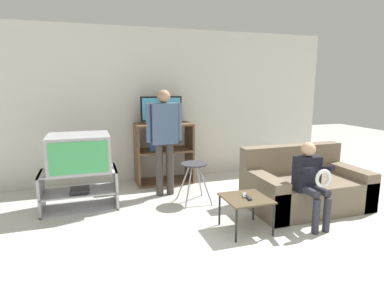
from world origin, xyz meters
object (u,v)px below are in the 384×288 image
Objects in this scene: remote_control_black at (248,198)px; couch at (304,187)px; media_shelf at (164,153)px; person_seated_child at (311,178)px; folding_stool at (194,170)px; remote_control_white at (244,195)px; snack_table at (246,201)px; person_standing_adult at (164,132)px; television_flat at (161,111)px; television_main at (79,153)px; tv_stand at (80,190)px.

remote_control_black is 0.09× the size of couch.
person_seated_child is at bearing -60.23° from media_shelf.
folding_stool is 1.53m from couch.
remote_control_black is 1.00× the size of remote_control_white.
remote_control_white is at bearing 85.81° from snack_table.
folding_stool is 0.73m from person_standing_adult.
snack_table is at bearing -77.01° from television_flat.
media_shelf is at bearing -42.21° from television_flat.
snack_table is 0.83m from person_seated_child.
folding_stool reaches higher than remote_control_white.
remote_control_white is at bearing -76.62° from television_flat.
media_shelf is at bearing 107.59° from remote_control_black.
media_shelf is at bearing 31.55° from television_main.
media_shelf is 1.08m from folding_stool.
couch is 1.57× the size of person_seated_child.
tv_stand is 2.98m from person_seated_child.
couch is (2.91, -0.85, -0.50)m from television_main.
television_flat reaches higher than television_main.
person_seated_child reaches higher than snack_table.
snack_table is 1.71m from person_standing_adult.
television_main reaches higher than remote_control_white.
remote_control_white is 1.65m from person_standing_adult.
media_shelf is 2.11m from remote_control_white.
person_standing_adult is at bearing 126.82° from folding_stool.
television_flat is 2.52m from couch.
remote_control_black is at bearing -62.12° from remote_control_white.
television_main is 0.49× the size of person_standing_adult.
television_main is 0.76× the size of media_shelf.
person_standing_adult is (-0.60, 1.43, 0.56)m from remote_control_white.
tv_stand is at bearing 172.89° from remote_control_white.
person_seated_child is (2.59, -1.38, -0.19)m from television_main.
remote_control_white is (0.28, -1.00, -0.07)m from folding_stool.
tv_stand is 1.59m from folding_stool.
media_shelf is 0.65× the size of couch.
person_standing_adult is at bearing 112.01° from snack_table.
television_main is 5.40× the size of remote_control_black.
person_seated_child is (1.28, -2.22, -0.65)m from television_flat.
folding_stool is at bearing 104.65° from snack_table.
television_main reaches higher than person_seated_child.
person_seated_child reaches higher than remote_control_black.
remote_control_black is 0.81m from person_seated_child.
person_seated_child is at bearing -6.82° from snack_table.
snack_table is at bearing -77.50° from media_shelf.
couch is (1.11, 0.39, -0.14)m from remote_control_white.
television_flat reaches higher than person_seated_child.
television_flat is 1.20× the size of folding_stool.
television_flat is at bearing 137.79° from media_shelf.
remote_control_black is at bearing -36.40° from tv_stand.
television_main is at bearing 144.35° from snack_table.
person_standing_adult is at bearing 116.82° from remote_control_black.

